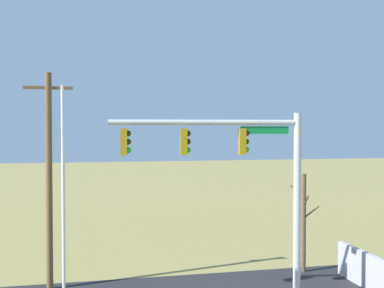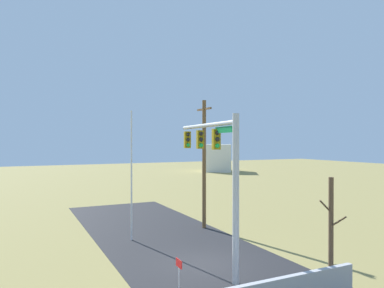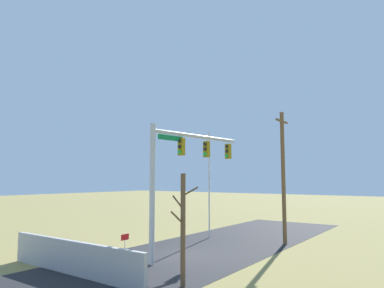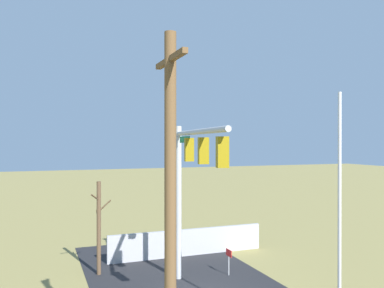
{
  "view_description": "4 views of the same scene",
  "coord_description": "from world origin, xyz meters",
  "px_view_note": "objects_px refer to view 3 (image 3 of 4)",
  "views": [
    {
      "loc": [
        -4.8,
        -16.42,
        6.4
      ],
      "look_at": [
        -1.21,
        0.09,
        5.9
      ],
      "focal_mm": 44.64,
      "sensor_mm": 36.0,
      "label": 1
    },
    {
      "loc": [
        15.31,
        -8.09,
        5.86
      ],
      "look_at": [
        -1.36,
        0.01,
        5.74
      ],
      "focal_mm": 33.79,
      "sensor_mm": 36.0,
      "label": 2
    },
    {
      "loc": [
        15.83,
        11.81,
        4.19
      ],
      "look_at": [
        -0.59,
        0.04,
        6.25
      ],
      "focal_mm": 32.4,
      "sensor_mm": 36.0,
      "label": 3
    },
    {
      "loc": [
        -14.63,
        6.03,
        6.27
      ],
      "look_at": [
        -1.14,
        0.84,
        6.22
      ],
      "focal_mm": 37.46,
      "sensor_mm": 36.0,
      "label": 4
    }
  ],
  "objects_px": {
    "flagpole": "(209,184)",
    "utility_pole": "(283,174)",
    "signal_mast": "(181,164)",
    "bare_tree": "(183,228)",
    "open_sign": "(125,240)"
  },
  "relations": [
    {
      "from": "bare_tree",
      "to": "signal_mast",
      "type": "bearing_deg",
      "value": -141.5
    },
    {
      "from": "bare_tree",
      "to": "open_sign",
      "type": "height_order",
      "value": "bare_tree"
    },
    {
      "from": "flagpole",
      "to": "utility_pole",
      "type": "distance_m",
      "value": 5.42
    },
    {
      "from": "flagpole",
      "to": "bare_tree",
      "type": "height_order",
      "value": "flagpole"
    },
    {
      "from": "flagpole",
      "to": "bare_tree",
      "type": "xyz_separation_m",
      "value": [
        10.18,
        5.32,
        -1.58
      ]
    },
    {
      "from": "signal_mast",
      "to": "open_sign",
      "type": "relative_size",
      "value": 5.77
    },
    {
      "from": "signal_mast",
      "to": "open_sign",
      "type": "distance_m",
      "value": 5.1
    },
    {
      "from": "flagpole",
      "to": "utility_pole",
      "type": "bearing_deg",
      "value": 98.7
    },
    {
      "from": "utility_pole",
      "to": "open_sign",
      "type": "bearing_deg",
      "value": -33.32
    },
    {
      "from": "signal_mast",
      "to": "utility_pole",
      "type": "distance_m",
      "value": 7.76
    },
    {
      "from": "flagpole",
      "to": "signal_mast",
      "type": "bearing_deg",
      "value": 19.44
    },
    {
      "from": "signal_mast",
      "to": "bare_tree",
      "type": "xyz_separation_m",
      "value": [
        3.9,
        3.1,
        -2.73
      ]
    },
    {
      "from": "open_sign",
      "to": "utility_pole",
      "type": "bearing_deg",
      "value": 146.68
    },
    {
      "from": "open_sign",
      "to": "signal_mast",
      "type": "bearing_deg",
      "value": 121.2
    },
    {
      "from": "signal_mast",
      "to": "bare_tree",
      "type": "distance_m",
      "value": 5.68
    }
  ]
}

